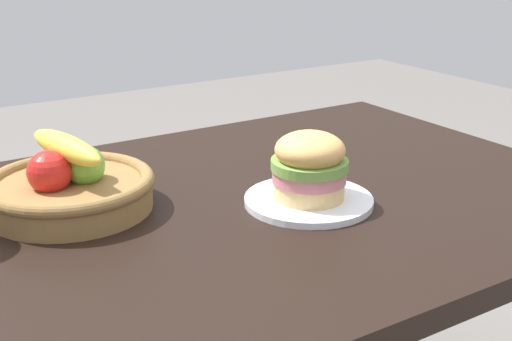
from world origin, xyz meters
TOP-DOWN VIEW (x-y plane):
  - dining_table at (0.00, 0.00)m, footprint 1.40×0.90m
  - plate at (0.13, -0.08)m, footprint 0.23×0.23m
  - sandwich at (0.13, -0.08)m, footprint 0.13×0.13m
  - fruit_basket at (-0.24, 0.12)m, footprint 0.29×0.29m

SIDE VIEW (x-z plane):
  - dining_table at x=0.00m, z-range 0.27..1.02m
  - plate at x=0.13m, z-range 0.75..0.76m
  - fruit_basket at x=-0.24m, z-range 0.72..0.86m
  - sandwich at x=0.13m, z-range 0.76..0.88m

